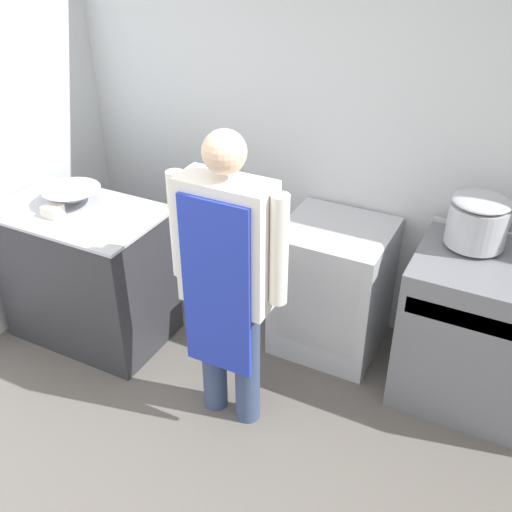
{
  "coord_description": "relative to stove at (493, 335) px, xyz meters",
  "views": [
    {
      "loc": [
        1.26,
        -1.27,
        2.62
      ],
      "look_at": [
        0.02,
        1.16,
        0.94
      ],
      "focal_mm": 42.0,
      "sensor_mm": 36.0,
      "label": 1
    }
  ],
  "objects": [
    {
      "name": "stock_pot",
      "position": [
        -0.22,
        0.12,
        0.63
      ],
      "size": [
        0.32,
        0.32,
        0.29
      ],
      "color": "#B2B5BC",
      "rests_on": "stove"
    },
    {
      "name": "prep_counter",
      "position": [
        -2.46,
        -0.56,
        0.0
      ],
      "size": [
        1.05,
        0.66,
        0.93
      ],
      "color": "#2D2D33",
      "rests_on": "ground_plane"
    },
    {
      "name": "fridge_unit",
      "position": [
        -0.99,
        0.06,
        -0.03
      ],
      "size": [
        0.65,
        0.62,
        0.87
      ],
      "color": "silver",
      "rests_on": "ground_plane"
    },
    {
      "name": "person_cook",
      "position": [
        -1.27,
        -0.79,
        0.52
      ],
      "size": [
        0.66,
        0.24,
        1.72
      ],
      "color": "#38476B",
      "rests_on": "ground_plane"
    },
    {
      "name": "plastic_tub",
      "position": [
        -2.54,
        -0.68,
        0.5
      ],
      "size": [
        0.1,
        0.1,
        0.07
      ],
      "color": "silver",
      "rests_on": "prep_counter"
    },
    {
      "name": "wall_back",
      "position": [
        -1.25,
        0.43,
        0.89
      ],
      "size": [
        8.0,
        0.05,
        2.7
      ],
      "color": "silver",
      "rests_on": "ground_plane"
    },
    {
      "name": "mixing_bowl",
      "position": [
        -2.54,
        -0.5,
        0.52
      ],
      "size": [
        0.36,
        0.36,
        0.11
      ],
      "color": "#B2B5BC",
      "rests_on": "prep_counter"
    },
    {
      "name": "stove",
      "position": [
        0.0,
        0.0,
        0.0
      ],
      "size": [
        0.98,
        0.7,
        0.95
      ],
      "color": "slate",
      "rests_on": "ground_plane"
    },
    {
      "name": "small_bowl",
      "position": [
        -2.66,
        -0.43,
        0.51
      ],
      "size": [
        0.24,
        0.24,
        0.07
      ],
      "color": "#B2B5BC",
      "rests_on": "prep_counter"
    }
  ]
}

